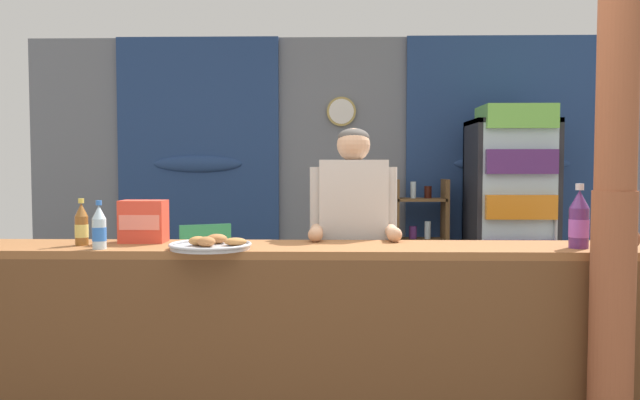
# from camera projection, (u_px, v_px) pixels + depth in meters

# --- Properties ---
(ground_plane) EXTENTS (8.29, 8.29, 0.00)m
(ground_plane) POSITION_uv_depth(u_px,v_px,m) (334.00, 372.00, 4.04)
(ground_plane) COLOR #665B51
(back_wall_curtained) EXTENTS (5.78, 0.22, 2.54)m
(back_wall_curtained) POSITION_uv_depth(u_px,v_px,m) (340.00, 170.00, 5.93)
(back_wall_curtained) COLOR slate
(back_wall_curtained) RESTS_ON ground
(stall_counter) EXTENTS (4.62, 0.48, 0.93)m
(stall_counter) POSITION_uv_depth(u_px,v_px,m) (318.00, 320.00, 3.06)
(stall_counter) COLOR #935B33
(stall_counter) RESTS_ON ground
(timber_post) EXTENTS (0.21, 0.19, 2.44)m
(timber_post) POSITION_uv_depth(u_px,v_px,m) (615.00, 202.00, 2.78)
(timber_post) COLOR #995133
(timber_post) RESTS_ON ground
(drink_fridge) EXTENTS (0.70, 0.65, 1.84)m
(drink_fridge) POSITION_uv_depth(u_px,v_px,m) (511.00, 204.00, 5.36)
(drink_fridge) COLOR #232328
(drink_fridge) RESTS_ON ground
(bottle_shelf_rack) EXTENTS (0.48, 0.28, 1.22)m
(bottle_shelf_rack) POSITION_uv_depth(u_px,v_px,m) (420.00, 244.00, 5.61)
(bottle_shelf_rack) COLOR brown
(bottle_shelf_rack) RESTS_ON ground
(plastic_lawn_chair) EXTENTS (0.58, 0.58, 0.86)m
(plastic_lawn_chair) POSITION_uv_depth(u_px,v_px,m) (209.00, 272.00, 4.97)
(plastic_lawn_chair) COLOR #4CC675
(plastic_lawn_chair) RESTS_ON ground
(shopkeeper) EXTENTS (0.50, 0.42, 1.55)m
(shopkeeper) POSITION_uv_depth(u_px,v_px,m) (353.00, 229.00, 3.56)
(shopkeeper) COLOR #28282D
(shopkeeper) RESTS_ON ground
(soda_bottle_grape_soda) EXTENTS (0.10, 0.10, 0.32)m
(soda_bottle_grape_soda) POSITION_uv_depth(u_px,v_px,m) (579.00, 221.00, 3.04)
(soda_bottle_grape_soda) COLOR #56286B
(soda_bottle_grape_soda) RESTS_ON stall_counter
(soda_bottle_iced_tea) EXTENTS (0.07, 0.07, 0.24)m
(soda_bottle_iced_tea) POSITION_uv_depth(u_px,v_px,m) (82.00, 225.00, 3.16)
(soda_bottle_iced_tea) COLOR brown
(soda_bottle_iced_tea) RESTS_ON stall_counter
(soda_bottle_water) EXTENTS (0.07, 0.07, 0.24)m
(soda_bottle_water) POSITION_uv_depth(u_px,v_px,m) (99.00, 228.00, 3.01)
(soda_bottle_water) COLOR silver
(soda_bottle_water) RESTS_ON stall_counter
(snack_box_crackers) EXTENTS (0.23, 0.15, 0.22)m
(snack_box_crackers) POSITION_uv_depth(u_px,v_px,m) (144.00, 221.00, 3.28)
(snack_box_crackers) COLOR #E5422D
(snack_box_crackers) RESTS_ON stall_counter
(pastry_tray) EXTENTS (0.40, 0.40, 0.07)m
(pastry_tray) POSITION_uv_depth(u_px,v_px,m) (211.00, 245.00, 3.02)
(pastry_tray) COLOR #BCBCC1
(pastry_tray) RESTS_ON stall_counter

